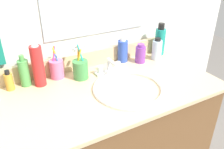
% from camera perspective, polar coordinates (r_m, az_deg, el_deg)
% --- Properties ---
extents(vanity_cabinet, '(1.06, 0.51, 0.72)m').
position_cam_1_polar(vanity_cabinet, '(1.36, -1.03, -17.17)').
color(vanity_cabinet, brown).
rests_on(vanity_cabinet, ground_plane).
extents(countertop, '(1.10, 0.55, 0.02)m').
position_cam_1_polar(countertop, '(1.13, -1.19, -3.88)').
color(countertop, '#D1B284').
rests_on(countertop, vanity_cabinet).
extents(backsplash, '(1.10, 0.02, 0.09)m').
position_cam_1_polar(backsplash, '(1.31, -6.61, 3.59)').
color(backsplash, '#D1B284').
rests_on(backsplash, countertop).
extents(back_wall, '(2.20, 0.04, 1.30)m').
position_cam_1_polar(back_wall, '(1.43, -7.28, -0.47)').
color(back_wall, silver).
rests_on(back_wall, ground_plane).
extents(sink_basin, '(0.35, 0.35, 0.11)m').
position_cam_1_polar(sink_basin, '(1.14, 4.09, -4.84)').
color(sink_basin, white).
rests_on(sink_basin, countertop).
extents(faucet, '(0.16, 0.10, 0.08)m').
position_cam_1_polar(faucet, '(1.25, -0.59, 1.64)').
color(faucet, silver).
rests_on(faucet, countertop).
extents(bottle_spray_red, '(0.06, 0.06, 0.24)m').
position_cam_1_polar(bottle_spray_red, '(1.16, -17.60, 2.26)').
color(bottle_spray_red, red).
rests_on(bottle_spray_red, countertop).
extents(bottle_cream_purple, '(0.06, 0.06, 0.11)m').
position_cam_1_polar(bottle_cream_purple, '(1.37, 6.93, 5.00)').
color(bottle_cream_purple, '#7A3899').
rests_on(bottle_cream_purple, countertop).
extents(bottle_mouthwash_teal, '(0.06, 0.06, 0.20)m').
position_cam_1_polar(bottle_mouthwash_teal, '(1.49, 11.58, 8.07)').
color(bottle_mouthwash_teal, teal).
rests_on(bottle_mouthwash_teal, countertop).
extents(bottle_toner_green, '(0.05, 0.05, 0.16)m').
position_cam_1_polar(bottle_toner_green, '(1.19, -20.54, 0.45)').
color(bottle_toner_green, '#4C9E4C').
rests_on(bottle_toner_green, countertop).
extents(bottle_shampoo_blue, '(0.06, 0.06, 0.15)m').
position_cam_1_polar(bottle_shampoo_blue, '(1.37, 2.62, 5.84)').
color(bottle_shampoo_blue, '#2D4CB2').
rests_on(bottle_shampoo_blue, countertop).
extents(bottle_gel_clear, '(0.06, 0.06, 0.13)m').
position_cam_1_polar(bottle_gel_clear, '(1.42, 10.86, 5.98)').
color(bottle_gel_clear, silver).
rests_on(bottle_gel_clear, countertop).
extents(bottle_oil_amber, '(0.04, 0.04, 0.10)m').
position_cam_1_polar(bottle_oil_amber, '(1.19, -23.75, -1.51)').
color(bottle_oil_amber, gold).
rests_on(bottle_oil_amber, countertop).
extents(cup_green, '(0.08, 0.08, 0.19)m').
position_cam_1_polar(cup_green, '(1.20, -7.67, 1.35)').
color(cup_green, '#3F8C47').
rests_on(cup_green, countertop).
extents(cup_pink, '(0.07, 0.07, 0.18)m').
position_cam_1_polar(cup_pink, '(1.23, -13.31, 1.49)').
color(cup_pink, '#D16693').
rests_on(cup_pink, countertop).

